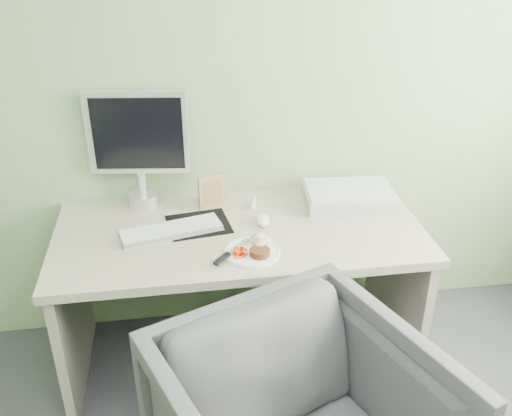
{
  "coord_description": "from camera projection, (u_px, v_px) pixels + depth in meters",
  "views": [
    {
      "loc": [
        -0.25,
        -0.51,
        1.98
      ],
      "look_at": [
        0.05,
        1.5,
        0.9
      ],
      "focal_mm": 40.0,
      "sensor_mm": 36.0,
      "label": 1
    }
  ],
  "objects": [
    {
      "name": "steak",
      "position": [
        260.0,
        252.0,
        2.27
      ],
      "size": [
        0.1,
        0.1,
        0.03
      ],
      "primitive_type": "cylinder",
      "rotation": [
        0.0,
        0.0,
        -0.21
      ],
      "color": "black",
      "rests_on": "plate"
    },
    {
      "name": "photo_frame",
      "position": [
        212.0,
        191.0,
        2.63
      ],
      "size": [
        0.13,
        0.06,
        0.16
      ],
      "primitive_type": "cube",
      "rotation": [
        0.0,
        0.0,
        0.39
      ],
      "color": "olive",
      "rests_on": "desk"
    },
    {
      "name": "potato_pile",
      "position": [
        260.0,
        239.0,
        2.34
      ],
      "size": [
        0.11,
        0.09,
        0.05
      ],
      "primitive_type": "ellipsoid",
      "rotation": [
        0.0,
        0.0,
        0.21
      ],
      "color": "tan",
      "rests_on": "plate"
    },
    {
      "name": "mousepad",
      "position": [
        199.0,
        224.0,
        2.52
      ],
      "size": [
        0.3,
        0.27,
        0.0
      ],
      "primitive_type": "cube",
      "rotation": [
        0.0,
        0.0,
        0.14
      ],
      "color": "black",
      "rests_on": "desk"
    },
    {
      "name": "keyboard",
      "position": [
        171.0,
        230.0,
        2.45
      ],
      "size": [
        0.45,
        0.22,
        0.02
      ],
      "primitive_type": "cube",
      "rotation": [
        0.0,
        0.0,
        0.24
      ],
      "color": "white",
      "rests_on": "desk"
    },
    {
      "name": "steak_knife",
      "position": [
        227.0,
        255.0,
        2.26
      ],
      "size": [
        0.17,
        0.19,
        0.02
      ],
      "rotation": [
        0.0,
        0.0,
        0.85
      ],
      "color": "silver",
      "rests_on": "plate"
    },
    {
      "name": "plate",
      "position": [
        252.0,
        252.0,
        2.31
      ],
      "size": [
        0.23,
        0.23,
        0.01
      ],
      "primitive_type": "cylinder",
      "color": "white",
      "rests_on": "desk"
    },
    {
      "name": "carrot_heap",
      "position": [
        239.0,
        251.0,
        2.27
      ],
      "size": [
        0.05,
        0.05,
        0.03
      ],
      "primitive_type": "cube",
      "rotation": [
        0.0,
        0.0,
        0.02
      ],
      "color": "red",
      "rests_on": "plate"
    },
    {
      "name": "wall_back",
      "position": [
        227.0,
        66.0,
        2.52
      ],
      "size": [
        3.5,
        0.0,
        3.5
      ],
      "primitive_type": "plane",
      "rotation": [
        1.57,
        0.0,
        0.0
      ],
      "color": "#84A171",
      "rests_on": "floor"
    },
    {
      "name": "monitor",
      "position": [
        138.0,
        143.0,
        2.56
      ],
      "size": [
        0.45,
        0.14,
        0.54
      ],
      "rotation": [
        0.0,
        0.0,
        -0.13
      ],
      "color": "silver",
      "rests_on": "desk"
    },
    {
      "name": "eyedrop_bottle",
      "position": [
        253.0,
        202.0,
        2.64
      ],
      "size": [
        0.03,
        0.03,
        0.07
      ],
      "color": "white",
      "rests_on": "desk"
    },
    {
      "name": "scanner",
      "position": [
        349.0,
        197.0,
        2.69
      ],
      "size": [
        0.44,
        0.31,
        0.06
      ],
      "primitive_type": "cube",
      "rotation": [
        0.0,
        0.0,
        -0.08
      ],
      "color": "#B2B5B9",
      "rests_on": "desk"
    },
    {
      "name": "computer_mouse",
      "position": [
        263.0,
        220.0,
        2.52
      ],
      "size": [
        0.07,
        0.11,
        0.04
      ],
      "primitive_type": "ellipsoid",
      "rotation": [
        0.0,
        0.0,
        -0.17
      ],
      "color": "white",
      "rests_on": "desk"
    },
    {
      "name": "desk",
      "position": [
        240.0,
        264.0,
        2.57
      ],
      "size": [
        1.6,
        0.75,
        0.73
      ],
      "color": "#A9A38D",
      "rests_on": "floor"
    }
  ]
}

